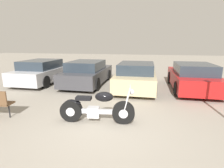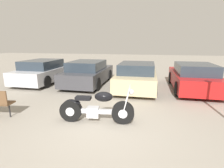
{
  "view_description": "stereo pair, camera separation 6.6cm",
  "coord_description": "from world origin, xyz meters",
  "px_view_note": "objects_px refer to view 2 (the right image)",
  "views": [
    {
      "loc": [
        1.12,
        -4.19,
        2.27
      ],
      "look_at": [
        -0.08,
        1.64,
        0.85
      ],
      "focal_mm": 28.0,
      "sensor_mm": 36.0,
      "label": 1
    },
    {
      "loc": [
        1.18,
        -4.18,
        2.27
      ],
      "look_at": [
        -0.08,
        1.64,
        0.85
      ],
      "focal_mm": 28.0,
      "sensor_mm": 36.0,
      "label": 2
    }
  ],
  "objects_px": {
    "motorcycle": "(96,108)",
    "parked_car_red": "(193,77)",
    "parked_car_dark_grey": "(88,73)",
    "parked_car_champagne": "(137,76)",
    "parked_car_silver": "(44,71)"
  },
  "relations": [
    {
      "from": "motorcycle",
      "to": "parked_car_red",
      "type": "xyz_separation_m",
      "value": [
        3.55,
        4.4,
        0.2
      ]
    },
    {
      "from": "parked_car_red",
      "to": "parked_car_champagne",
      "type": "bearing_deg",
      "value": -174.47
    },
    {
      "from": "motorcycle",
      "to": "parked_car_dark_grey",
      "type": "relative_size",
      "value": 0.53
    },
    {
      "from": "parked_car_silver",
      "to": "parked_car_red",
      "type": "xyz_separation_m",
      "value": [
        8.07,
        -0.06,
        0.0
      ]
    },
    {
      "from": "parked_car_champagne",
      "to": "motorcycle",
      "type": "bearing_deg",
      "value": -101.75
    },
    {
      "from": "motorcycle",
      "to": "parked_car_dark_grey",
      "type": "height_order",
      "value": "parked_car_dark_grey"
    },
    {
      "from": "motorcycle",
      "to": "parked_car_champagne",
      "type": "height_order",
      "value": "parked_car_champagne"
    },
    {
      "from": "parked_car_silver",
      "to": "motorcycle",
      "type": "bearing_deg",
      "value": -44.63
    },
    {
      "from": "parked_car_dark_grey",
      "to": "parked_car_champagne",
      "type": "bearing_deg",
      "value": -7.47
    },
    {
      "from": "parked_car_dark_grey",
      "to": "parked_car_silver",
      "type": "bearing_deg",
      "value": -179.32
    },
    {
      "from": "parked_car_champagne",
      "to": "parked_car_red",
      "type": "distance_m",
      "value": 2.7
    },
    {
      "from": "parked_car_silver",
      "to": "parked_car_champagne",
      "type": "xyz_separation_m",
      "value": [
        5.38,
        -0.32,
        0.0
      ]
    },
    {
      "from": "parked_car_silver",
      "to": "parked_car_champagne",
      "type": "height_order",
      "value": "same"
    },
    {
      "from": "motorcycle",
      "to": "parked_car_silver",
      "type": "xyz_separation_m",
      "value": [
        -4.52,
        4.46,
        0.2
      ]
    },
    {
      "from": "parked_car_dark_grey",
      "to": "parked_car_champagne",
      "type": "distance_m",
      "value": 2.71
    }
  ]
}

